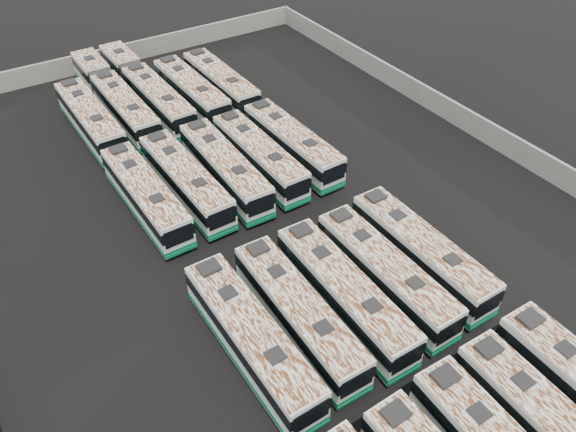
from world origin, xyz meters
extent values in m
plane|color=black|center=(0.00, 0.00, 0.00)|extent=(140.00, 140.00, 0.00)
cube|color=slate|center=(0.00, 36.30, 1.10)|extent=(45.20, 0.30, 2.20)
cube|color=slate|center=(22.30, 0.00, 1.10)|extent=(0.30, 73.20, 2.20)
cube|color=black|center=(-4.75, -16.27, 3.25)|extent=(1.31, 1.11, 0.26)
cube|color=black|center=(-1.24, -18.50, 3.25)|extent=(0.98, 0.98, 0.14)
cube|color=black|center=(-1.18, -16.09, 3.30)|extent=(1.33, 1.13, 0.26)
cylinder|color=black|center=(-2.28, -17.27, 0.50)|extent=(0.30, 1.01, 1.00)
cylinder|color=black|center=(-0.13, -17.32, 0.50)|extent=(0.30, 1.01, 1.00)
cube|color=black|center=(2.04, -21.05, 2.16)|extent=(2.77, 12.01, 0.91)
cube|color=silver|center=(2.04, -21.05, 3.10)|extent=(2.66, 11.71, 0.07)
cube|color=black|center=(2.09, -18.44, 3.20)|extent=(0.96, 0.96, 0.14)
cube|color=black|center=(2.14, -16.06, 3.25)|extent=(1.31, 1.12, 0.26)
cylinder|color=black|center=(1.05, -17.23, 0.50)|extent=(0.30, 1.00, 0.99)
cylinder|color=black|center=(3.17, -17.27, 0.50)|extent=(0.30, 1.00, 0.99)
cube|color=black|center=(5.62, -18.41, 3.29)|extent=(0.98, 0.98, 0.14)
cube|color=black|center=(5.66, -15.97, 3.34)|extent=(1.34, 1.14, 0.26)
cylinder|color=black|center=(4.55, -17.18, 0.51)|extent=(0.30, 1.02, 1.02)
cylinder|color=black|center=(6.73, -17.20, 0.51)|extent=(0.30, 1.02, 1.02)
cube|color=silver|center=(-8.00, -7.47, 1.76)|extent=(2.63, 12.28, 2.81)
cube|color=#0C6844|center=(-8.00, -7.47, 0.74)|extent=(2.68, 12.33, 0.43)
cube|color=black|center=(-8.00, -7.47, 2.23)|extent=(2.69, 12.34, 0.94)
cube|color=black|center=(-7.96, -13.63, 2.10)|extent=(2.25, 0.07, 1.48)
cube|color=#0C6844|center=(-7.96, -13.63, 0.53)|extent=(2.56, 0.12, 0.29)
cube|color=silver|center=(-8.00, -7.47, 3.20)|extent=(2.58, 12.04, 0.07)
cube|color=black|center=(-7.98, -10.17, 3.30)|extent=(0.98, 0.98, 0.14)
cube|color=black|center=(-8.02, -4.77, 3.30)|extent=(0.98, 0.98, 0.14)
cube|color=black|center=(-8.03, -2.32, 3.35)|extent=(1.34, 1.13, 0.27)
cylinder|color=black|center=(-9.07, -11.40, 0.51)|extent=(0.29, 1.02, 1.02)
cylinder|color=black|center=(-6.88, -11.39, 0.51)|extent=(0.29, 1.02, 1.02)
cylinder|color=black|center=(-9.12, -3.55, 0.51)|extent=(0.29, 1.02, 1.02)
cylinder|color=black|center=(-6.93, -3.54, 0.51)|extent=(0.29, 1.02, 1.02)
cube|color=silver|center=(-4.60, -7.35, 1.71)|extent=(2.70, 11.92, 2.72)
cube|color=#0C6844|center=(-4.60, -7.35, 0.71)|extent=(2.75, 11.97, 0.42)
cube|color=black|center=(-4.60, -7.35, 2.16)|extent=(2.76, 11.98, 0.91)
cube|color=black|center=(-4.71, -13.31, 2.03)|extent=(2.18, 0.10, 1.44)
cube|color=#0C6844|center=(-4.71, -13.31, 0.51)|extent=(2.48, 0.15, 0.28)
cube|color=silver|center=(-4.60, -7.35, 3.10)|extent=(2.65, 11.68, 0.07)
cube|color=black|center=(-4.65, -9.96, 3.20)|extent=(0.96, 0.96, 0.14)
cube|color=black|center=(-4.55, -4.74, 3.20)|extent=(0.96, 0.96, 0.14)
cube|color=black|center=(-4.50, -2.36, 3.25)|extent=(1.31, 1.11, 0.26)
cylinder|color=black|center=(-5.73, -11.13, 0.49)|extent=(0.30, 0.99, 0.99)
cylinder|color=black|center=(-3.61, -11.17, 0.49)|extent=(0.30, 0.99, 0.99)
cylinder|color=black|center=(-5.58, -3.53, 0.49)|extent=(0.30, 0.99, 0.99)
cylinder|color=black|center=(-3.46, -3.57, 0.49)|extent=(0.30, 0.99, 0.99)
cube|color=silver|center=(-1.26, -7.59, 1.74)|extent=(2.74, 12.18, 2.78)
cube|color=#0C6844|center=(-1.26, -7.59, 0.73)|extent=(2.79, 12.23, 0.42)
cube|color=black|center=(-1.26, -7.59, 2.20)|extent=(2.80, 12.24, 0.93)
cube|color=black|center=(-1.37, -13.67, 2.07)|extent=(2.23, 0.10, 1.47)
cube|color=#0C6844|center=(-1.37, -13.67, 0.53)|extent=(2.53, 0.14, 0.28)
cube|color=silver|center=(-1.26, -7.59, 3.16)|extent=(2.69, 11.93, 0.07)
cube|color=black|center=(-1.31, -10.26, 3.27)|extent=(0.98, 0.98, 0.14)
cube|color=black|center=(-1.22, -4.92, 3.27)|extent=(0.98, 0.98, 0.14)
cube|color=black|center=(-1.17, -2.49, 3.32)|extent=(1.33, 1.14, 0.26)
cylinder|color=black|center=(-2.41, -11.45, 0.51)|extent=(0.30, 1.02, 1.01)
cylinder|color=black|center=(-0.25, -11.49, 0.51)|extent=(0.30, 1.02, 1.01)
cylinder|color=black|center=(-2.28, -3.69, 0.51)|extent=(0.30, 1.02, 1.01)
cylinder|color=black|center=(-0.11, -3.72, 0.51)|extent=(0.30, 1.02, 1.01)
cube|color=silver|center=(2.12, -7.59, 1.70)|extent=(2.49, 11.85, 2.71)
cube|color=#0C6844|center=(2.12, -7.59, 0.71)|extent=(2.54, 11.90, 0.41)
cube|color=black|center=(2.12, -7.59, 2.15)|extent=(2.55, 11.91, 0.91)
cube|color=black|center=(2.14, -13.54, 2.02)|extent=(2.17, 0.06, 1.43)
cube|color=#0C6844|center=(2.14, -13.54, 0.51)|extent=(2.47, 0.11, 0.28)
cube|color=silver|center=(2.12, -7.59, 3.09)|extent=(2.44, 11.61, 0.07)
cube|color=black|center=(2.13, -10.20, 3.19)|extent=(0.94, 0.94, 0.14)
cube|color=black|center=(2.12, -4.99, 3.19)|extent=(0.94, 0.94, 0.14)
cube|color=black|center=(2.11, -2.62, 3.24)|extent=(1.29, 1.09, 0.26)
cylinder|color=black|center=(1.08, -11.39, 0.49)|extent=(0.28, 0.99, 0.99)
cylinder|color=black|center=(3.19, -11.38, 0.49)|extent=(0.28, 0.99, 0.99)
cylinder|color=black|center=(1.06, -3.81, 0.49)|extent=(0.28, 0.99, 0.99)
cylinder|color=black|center=(3.17, -3.80, 0.49)|extent=(0.28, 0.99, 0.99)
cube|color=silver|center=(5.51, -7.36, 1.73)|extent=(2.53, 12.04, 2.76)
cube|color=#0C6844|center=(5.51, -7.36, 0.72)|extent=(2.58, 12.09, 0.42)
cube|color=black|center=(5.51, -7.36, 2.19)|extent=(2.59, 12.10, 0.92)
cube|color=black|center=(5.52, -13.39, 2.06)|extent=(2.21, 0.06, 1.45)
cube|color=#0C6844|center=(5.52, -13.39, 0.52)|extent=(2.51, 0.10, 0.28)
cube|color=silver|center=(5.51, -7.36, 3.14)|extent=(2.48, 11.80, 0.07)
cube|color=black|center=(5.52, -10.00, 3.24)|extent=(0.95, 0.95, 0.14)
cube|color=black|center=(5.51, -4.71, 3.24)|extent=(0.95, 0.95, 0.14)
cube|color=black|center=(5.50, -2.30, 3.29)|extent=(1.31, 1.11, 0.26)
cylinder|color=black|center=(4.45, -11.21, 0.50)|extent=(0.28, 1.00, 1.00)
cylinder|color=black|center=(6.59, -11.20, 0.50)|extent=(0.28, 1.00, 1.00)
cylinder|color=black|center=(4.43, -3.51, 0.50)|extent=(0.28, 1.00, 1.00)
cylinder|color=black|center=(6.58, -3.50, 0.50)|extent=(0.28, 1.00, 1.00)
cube|color=silver|center=(-8.07, 8.86, 1.72)|extent=(2.72, 12.02, 2.74)
cube|color=#0C6844|center=(-8.07, 8.86, 0.72)|extent=(2.77, 12.07, 0.42)
cube|color=black|center=(-8.07, 8.86, 2.18)|extent=(2.78, 12.08, 0.92)
cube|color=black|center=(-7.96, 2.85, 2.05)|extent=(2.20, 0.10, 1.45)
cube|color=#0C6844|center=(-7.96, 2.85, 0.52)|extent=(2.50, 0.15, 0.28)
cube|color=silver|center=(-8.07, 8.86, 3.12)|extent=(2.67, 11.78, 0.07)
cube|color=black|center=(-8.02, 6.22, 3.22)|extent=(0.97, 0.97, 0.14)
cube|color=black|center=(-8.12, 11.49, 3.22)|extent=(0.97, 0.97, 0.14)
cube|color=black|center=(-8.17, 13.88, 3.27)|extent=(1.32, 1.12, 0.26)
cylinder|color=black|center=(-9.07, 5.00, 0.50)|extent=(0.30, 1.00, 1.00)
cylinder|color=black|center=(-6.93, 5.05, 0.50)|extent=(0.30, 1.00, 1.00)
cylinder|color=black|center=(-9.21, 12.67, 0.50)|extent=(0.30, 1.00, 1.00)
cylinder|color=black|center=(-7.08, 12.71, 0.50)|extent=(0.30, 1.00, 1.00)
cube|color=silver|center=(-4.64, 8.93, 1.73)|extent=(2.79, 12.08, 2.76)
cube|color=#0C6844|center=(-4.64, 8.93, 0.72)|extent=(2.84, 12.14, 0.42)
cube|color=black|center=(-4.64, 8.93, 2.19)|extent=(2.85, 12.15, 0.92)
cube|color=black|center=(-4.50, 2.89, 2.05)|extent=(2.21, 0.11, 1.45)
cube|color=#0C6844|center=(-4.50, 2.89, 0.52)|extent=(2.51, 0.16, 0.28)
cube|color=silver|center=(-4.64, 8.93, 3.14)|extent=(2.74, 11.84, 0.07)
cube|color=black|center=(-4.58, 6.28, 3.24)|extent=(0.97, 0.97, 0.14)
cube|color=black|center=(-4.71, 11.57, 3.24)|extent=(0.97, 0.97, 0.14)
cube|color=black|center=(-4.77, 13.98, 3.29)|extent=(1.33, 1.13, 0.26)
cylinder|color=black|center=(-5.62, 5.05, 0.50)|extent=(0.30, 1.01, 1.00)
cylinder|color=black|center=(-3.48, 5.10, 0.50)|extent=(0.30, 1.01, 1.00)
cylinder|color=black|center=(-5.81, 12.75, 0.50)|extent=(0.30, 1.01, 1.00)
cylinder|color=black|center=(-3.66, 12.80, 0.50)|extent=(0.30, 1.01, 1.00)
cube|color=silver|center=(-1.23, 8.72, 1.74)|extent=(2.76, 12.17, 2.78)
cube|color=#0C6844|center=(-1.23, 8.72, 0.73)|extent=(2.81, 12.22, 0.42)
cube|color=black|center=(-1.23, 8.72, 2.20)|extent=(2.82, 12.23, 0.93)
cube|color=black|center=(-1.34, 2.64, 2.07)|extent=(2.22, 0.10, 1.47)
cube|color=#0C6844|center=(-1.34, 2.64, 0.53)|extent=(2.53, 0.15, 0.28)
cube|color=silver|center=(-1.23, 8.72, 3.16)|extent=(2.71, 11.93, 0.07)
cube|color=black|center=(-1.28, 6.06, 3.26)|extent=(0.98, 0.98, 0.14)
cube|color=black|center=(-1.17, 11.39, 3.26)|extent=(0.98, 0.98, 0.14)
cube|color=black|center=(-1.13, 13.82, 3.31)|extent=(1.34, 1.14, 0.26)
cylinder|color=black|center=(-2.38, 4.87, 0.51)|extent=(0.30, 1.02, 1.01)
cylinder|color=black|center=(-0.22, 4.82, 0.51)|extent=(0.30, 1.02, 1.01)
cylinder|color=black|center=(-2.23, 12.63, 0.51)|extent=(0.30, 1.02, 1.01)
cylinder|color=black|center=(-0.07, 12.58, 0.51)|extent=(0.30, 1.02, 1.01)
cube|color=silver|center=(2.08, 8.76, 1.71)|extent=(2.53, 11.89, 2.72)
cube|color=#0C6844|center=(2.08, 8.76, 0.71)|extent=(2.58, 11.94, 0.42)
cube|color=black|center=(2.08, 8.76, 2.16)|extent=(2.59, 11.95, 0.91)
cube|color=black|center=(2.11, 2.80, 2.03)|extent=(2.18, 0.07, 1.44)
cube|color=#0C6844|center=(2.11, 2.80, 0.51)|extent=(2.47, 0.11, 0.28)
cube|color=silver|center=(2.08, 8.76, 3.10)|extent=(2.48, 11.65, 0.07)
cube|color=black|center=(2.09, 6.15, 3.20)|extent=(0.94, 0.94, 0.14)
cube|color=black|center=(2.07, 11.38, 3.20)|extent=(0.94, 0.94, 0.14)
cube|color=black|center=(2.06, 13.75, 3.25)|extent=(1.29, 1.09, 0.26)
cylinder|color=black|center=(1.04, 4.96, 0.49)|extent=(0.28, 0.99, 0.99)
cylinder|color=black|center=(3.16, 4.97, 0.49)|extent=(0.28, 0.99, 0.99)
cylinder|color=black|center=(1.00, 12.56, 0.49)|extent=(0.28, 0.99, 0.99)
cylinder|color=black|center=(3.12, 12.57, 0.49)|extent=(0.28, 0.99, 0.99)
cube|color=silver|center=(5.52, 8.93, 1.72)|extent=(2.78, 12.05, 2.75)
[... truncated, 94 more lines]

